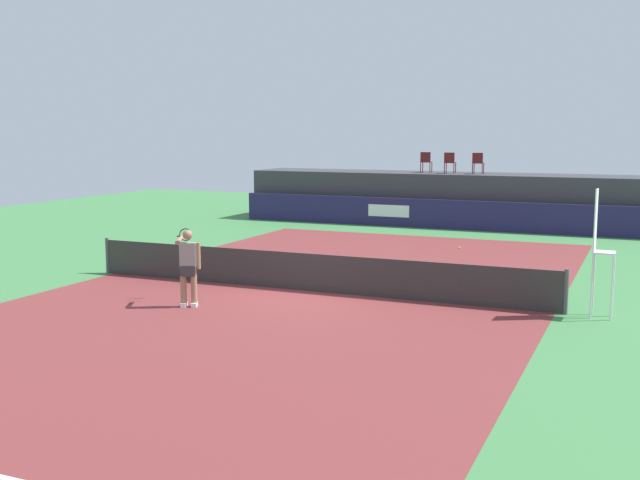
% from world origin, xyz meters
% --- Properties ---
extents(ground_plane, '(48.00, 48.00, 0.00)m').
position_xyz_m(ground_plane, '(0.00, 3.00, 0.00)').
color(ground_plane, '#3D7A42').
extents(court_inner, '(12.00, 22.00, 0.00)m').
position_xyz_m(court_inner, '(0.00, 0.00, 0.00)').
color(court_inner, maroon).
rests_on(court_inner, ground).
extents(sponsor_wall, '(18.00, 0.22, 1.20)m').
position_xyz_m(sponsor_wall, '(-0.01, 13.50, 0.60)').
color(sponsor_wall, '#231E4C').
rests_on(sponsor_wall, ground).
extents(spectator_platform, '(18.00, 2.80, 2.20)m').
position_xyz_m(spectator_platform, '(0.00, 15.30, 1.10)').
color(spectator_platform, '#38383D').
rests_on(spectator_platform, ground).
extents(spectator_chair_far_left, '(0.46, 0.46, 0.89)m').
position_xyz_m(spectator_chair_far_left, '(-1.25, 15.23, 2.69)').
color(spectator_chair_far_left, '#561919').
rests_on(spectator_chair_far_left, spectator_platform).
extents(spectator_chair_left, '(0.46, 0.46, 0.89)m').
position_xyz_m(spectator_chair_left, '(-0.13, 14.95, 2.69)').
color(spectator_chair_left, '#561919').
rests_on(spectator_chair_left, spectator_platform).
extents(spectator_chair_center, '(0.46, 0.46, 0.89)m').
position_xyz_m(spectator_chair_center, '(1.05, 15.02, 2.69)').
color(spectator_chair_center, '#561919').
rests_on(spectator_chair_center, spectator_platform).
extents(umpire_chair, '(0.45, 0.45, 2.76)m').
position_xyz_m(umpire_chair, '(6.83, 0.00, 1.59)').
color(umpire_chair, white).
rests_on(umpire_chair, ground).
extents(tennis_net, '(12.40, 0.02, 0.95)m').
position_xyz_m(tennis_net, '(0.00, 0.00, 0.47)').
color(tennis_net, '#2D2D2D').
rests_on(tennis_net, ground).
extents(net_post_near, '(0.10, 0.10, 1.00)m').
position_xyz_m(net_post_near, '(-6.20, 0.00, 0.50)').
color(net_post_near, '#4C4C51').
rests_on(net_post_near, ground).
extents(net_post_far, '(0.10, 0.10, 1.00)m').
position_xyz_m(net_post_far, '(6.20, 0.00, 0.50)').
color(net_post_far, '#4C4C51').
rests_on(net_post_far, ground).
extents(tennis_player, '(1.00, 1.07, 1.77)m').
position_xyz_m(tennis_player, '(-1.77, -2.65, 0.96)').
color(tennis_player, white).
rests_on(tennis_player, court_inner).
extents(tennis_ball, '(0.07, 0.07, 0.07)m').
position_xyz_m(tennis_ball, '(1.88, 8.43, 0.04)').
color(tennis_ball, '#D8EA33').
rests_on(tennis_ball, court_inner).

